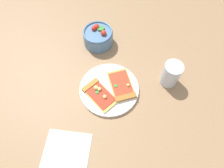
% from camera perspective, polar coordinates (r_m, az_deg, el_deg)
% --- Properties ---
extents(ground_plane, '(2.40, 2.40, 0.00)m').
position_cam_1_polar(ground_plane, '(0.80, -0.19, -2.34)').
color(ground_plane, '#93704C').
rests_on(ground_plane, ground).
extents(plate, '(0.23, 0.23, 0.01)m').
position_cam_1_polar(plate, '(0.80, -0.75, -1.43)').
color(plate, white).
rests_on(plate, ground_plane).
extents(pizza_slice_near, '(0.15, 0.11, 0.02)m').
position_cam_1_polar(pizza_slice_near, '(0.79, 2.83, -0.78)').
color(pizza_slice_near, gold).
rests_on(pizza_slice_near, plate).
extents(pizza_slice_far, '(0.15, 0.14, 0.02)m').
position_cam_1_polar(pizza_slice_far, '(0.78, -3.85, -2.56)').
color(pizza_slice_far, '#E5B256').
rests_on(pizza_slice_far, plate).
extents(salad_bowl, '(0.13, 0.13, 0.09)m').
position_cam_1_polar(salad_bowl, '(0.92, -3.89, 13.08)').
color(salad_bowl, '#4C7299').
rests_on(salad_bowl, ground_plane).
extents(soda_glass, '(0.07, 0.07, 0.11)m').
position_cam_1_polar(soda_glass, '(0.82, 16.13, 2.56)').
color(soda_glass, silver).
rests_on(soda_glass, ground_plane).
extents(paper_napkin, '(0.17, 0.17, 0.00)m').
position_cam_1_polar(paper_napkin, '(0.74, -12.73, -18.45)').
color(paper_napkin, white).
rests_on(paper_napkin, ground_plane).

